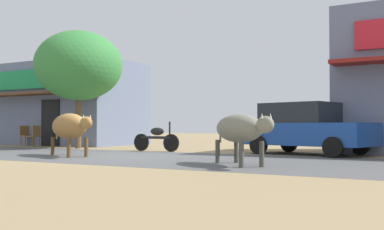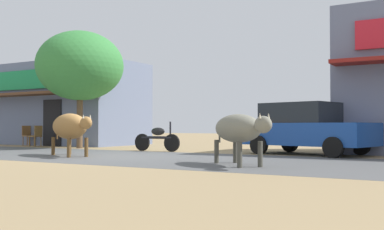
% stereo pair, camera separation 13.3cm
% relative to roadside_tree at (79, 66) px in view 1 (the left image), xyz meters
% --- Properties ---
extents(ground, '(80.00, 80.00, 0.00)m').
position_rel_roadside_tree_xyz_m(ground, '(4.32, -3.19, -3.35)').
color(ground, '#998058').
extents(asphalt_road, '(72.00, 5.41, 0.00)m').
position_rel_roadside_tree_xyz_m(asphalt_road, '(4.32, -3.19, -3.35)').
color(asphalt_road, '#525354').
rests_on(asphalt_road, ground).
extents(storefront_left_cafe, '(7.82, 4.91, 3.96)m').
position_rel_roadside_tree_xyz_m(storefront_left_cafe, '(-3.80, 2.98, -1.37)').
color(storefront_left_cafe, slate).
rests_on(storefront_left_cafe, ground).
extents(roadside_tree, '(3.53, 3.53, 4.77)m').
position_rel_roadside_tree_xyz_m(roadside_tree, '(0.00, 0.00, 0.00)').
color(roadside_tree, brown).
rests_on(roadside_tree, ground).
extents(parked_hatchback_car, '(4.27, 2.73, 1.64)m').
position_rel_roadside_tree_xyz_m(parked_hatchback_car, '(9.17, 0.50, -2.51)').
color(parked_hatchback_car, '#1A469B').
rests_on(parked_hatchback_car, ground).
extents(parked_motorcycle, '(1.91, 0.24, 1.06)m').
position_rel_roadside_tree_xyz_m(parked_motorcycle, '(3.98, -0.25, -2.88)').
color(parked_motorcycle, black).
rests_on(parked_motorcycle, ground).
extents(cow_near_brown, '(2.65, 1.62, 1.28)m').
position_rel_roadside_tree_xyz_m(cow_near_brown, '(3.20, -3.77, -2.47)').
color(cow_near_brown, olive).
rests_on(cow_near_brown, ground).
extents(cow_far_dark, '(2.21, 1.97, 1.18)m').
position_rel_roadside_tree_xyz_m(cow_far_dark, '(8.97, -4.29, -2.51)').
color(cow_far_dark, slate).
rests_on(cow_far_dark, ground).
extents(cafe_chair_near_tree, '(0.50, 0.50, 0.92)m').
position_rel_roadside_tree_xyz_m(cafe_chair_near_tree, '(-3.92, 0.74, -2.84)').
color(cafe_chair_near_tree, brown).
rests_on(cafe_chair_near_tree, ground).
extents(cafe_chair_by_doorway, '(0.45, 0.45, 0.92)m').
position_rel_roadside_tree_xyz_m(cafe_chair_by_doorway, '(-2.86, 0.31, -2.84)').
color(cafe_chair_by_doorway, brown).
rests_on(cafe_chair_by_doorway, ground).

